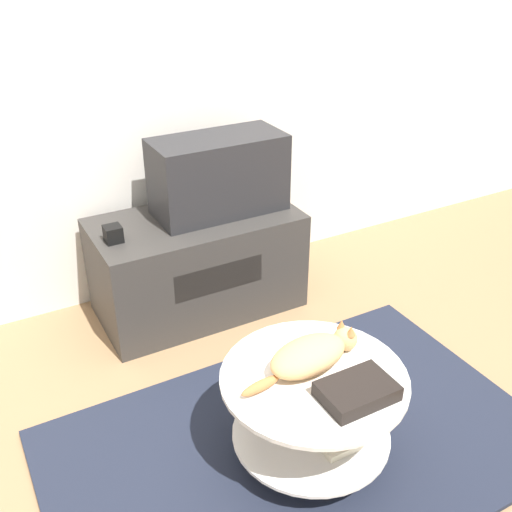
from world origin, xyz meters
The scene contains 9 objects.
ground_plane centered at (0.00, 0.00, 0.00)m, with size 12.00×12.00×0.00m, color #93704C.
wall_back centered at (0.00, 1.51, 1.30)m, with size 8.00×0.05×2.60m.
rug centered at (0.00, 0.00, 0.01)m, with size 1.98×1.23×0.02m.
tv_stand centered at (0.07, 1.14, 0.27)m, with size 1.07×0.56×0.54m.
tv centered at (0.22, 1.16, 0.74)m, with size 0.68×0.32×0.40m.
speaker centered at (-0.37, 1.09, 0.58)m, with size 0.08×0.08×0.08m.
coffee_table centered at (0.01, -0.07, 0.28)m, with size 0.70×0.70×0.40m.
dvd_box centered at (0.08, -0.24, 0.45)m, with size 0.26×0.18×0.06m.
cat centered at (0.03, -0.02, 0.48)m, with size 0.54×0.23×0.12m.
Camera 1 is at (-1.00, -1.46, 1.87)m, focal length 42.00 mm.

